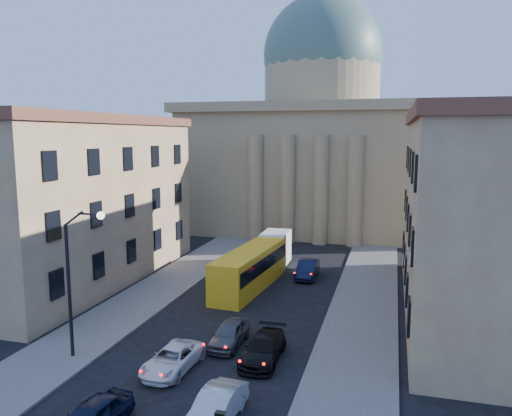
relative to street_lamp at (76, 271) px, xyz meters
The scene contains 13 objects.
sidewalk_left 11.38m from the street_lamp, 98.71° to the left, with size 5.00×60.00×0.15m, color #5F5B57.
sidewalk_right 19.14m from the street_lamp, 32.88° to the left, with size 5.00×60.00×0.15m, color #5F5B57.
church 48.43m from the street_lamp, 81.65° to the left, with size 68.02×28.76×36.60m.
building_left 17.36m from the street_lamp, 125.62° to the left, with size 11.60×26.60×14.70m.
building_right 27.84m from the street_lamp, 30.29° to the left, with size 11.60×26.60×14.70m.
street_lamp is the anchor object (origin of this frame).
car_right_near 11.63m from the street_lamp, 22.26° to the right, with size 1.57×4.50×1.48m, color #AEB2B6.
car_left_mid 7.43m from the street_lamp, ahead, with size 2.16×4.68×1.30m, color white.
car_right_mid 11.64m from the street_lamp, 14.57° to the left, with size 2.02×4.97×1.44m, color black.
car_right_far 9.93m from the street_lamp, 28.28° to the left, with size 1.73×4.30×1.46m, color #4B4B50.
car_right_distant 23.05m from the street_lamp, 63.86° to the left, with size 1.67×4.79×1.58m, color black.
city_bus 17.29m from the street_lamp, 70.13° to the left, with size 3.72×11.99×3.33m.
box_truck 23.73m from the street_lamp, 74.75° to the left, with size 2.56×6.26×3.41m.
Camera 1 is at (10.32, -15.86, 13.02)m, focal length 35.00 mm.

